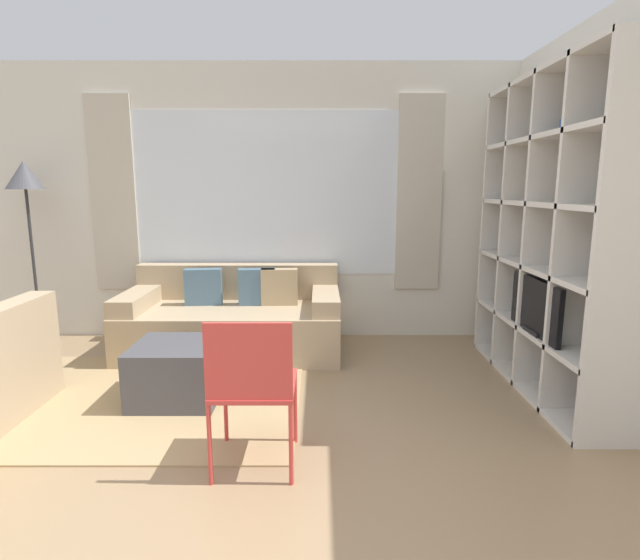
# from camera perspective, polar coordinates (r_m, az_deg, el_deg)

# --- Properties ---
(ground_plane) EXTENTS (16.00, 16.00, 0.00)m
(ground_plane) POSITION_cam_1_polar(r_m,az_deg,el_deg) (2.43, -14.30, -28.43)
(ground_plane) COLOR #9E7F5B
(wall_back) EXTENTS (6.08, 0.11, 2.70)m
(wall_back) POSITION_cam_1_polar(r_m,az_deg,el_deg) (5.08, -5.95, 8.68)
(wall_back) COLOR silver
(wall_back) RESTS_ON ground_plane
(wall_right) EXTENTS (0.07, 4.39, 2.70)m
(wall_right) POSITION_cam_1_polar(r_m,az_deg,el_deg) (3.94, 29.98, 6.74)
(wall_right) COLOR silver
(wall_right) RESTS_ON ground_plane
(area_rug) EXTENTS (2.54, 1.79, 0.01)m
(area_rug) POSITION_cam_1_polar(r_m,az_deg,el_deg) (3.98, -21.29, -12.49)
(area_rug) COLOR tan
(area_rug) RESTS_ON ground_plane
(shelving_unit) EXTENTS (0.42, 1.94, 2.33)m
(shelving_unit) POSITION_cam_1_polar(r_m,az_deg,el_deg) (4.07, 25.44, 4.43)
(shelving_unit) COLOR #515660
(shelving_unit) RESTS_ON ground_plane
(couch_main) EXTENTS (1.96, 0.97, 0.77)m
(couch_main) POSITION_cam_1_polar(r_m,az_deg,el_deg) (4.75, -9.68, -4.55)
(couch_main) COLOR tan
(couch_main) RESTS_ON ground_plane
(ottoman) EXTENTS (0.60, 0.60, 0.42)m
(ottoman) POSITION_cam_1_polar(r_m,az_deg,el_deg) (3.79, -15.85, -10.05)
(ottoman) COLOR #47474C
(ottoman) RESTS_ON ground_plane
(floor_lamp) EXTENTS (0.34, 0.34, 1.76)m
(floor_lamp) POSITION_cam_1_polar(r_m,az_deg,el_deg) (5.48, -30.48, 9.13)
(floor_lamp) COLOR black
(floor_lamp) RESTS_ON ground_plane
(folding_chair) EXTENTS (0.44, 0.46, 0.86)m
(folding_chair) POSITION_cam_1_polar(r_m,az_deg,el_deg) (2.69, -7.62, -11.28)
(folding_chair) COLOR #CC3D38
(folding_chair) RESTS_ON ground_plane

